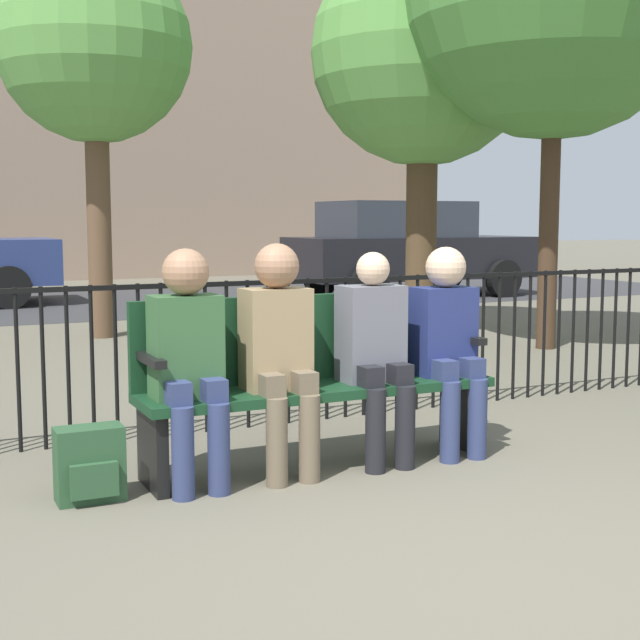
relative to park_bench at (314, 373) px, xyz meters
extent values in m
plane|color=#605B4C|center=(0.00, -1.69, -0.50)|extent=(80.00, 80.00, 0.00)
cube|color=#14381E|center=(0.00, -0.08, -0.07)|extent=(1.96, 0.45, 0.05)
cube|color=#14381E|center=(0.00, 0.11, 0.19)|extent=(1.96, 0.05, 0.47)
cube|color=black|center=(-0.92, -0.08, -0.30)|extent=(0.06, 0.38, 0.40)
cube|color=black|center=(0.92, -0.08, -0.30)|extent=(0.06, 0.38, 0.40)
cube|color=black|center=(-0.92, -0.08, 0.15)|extent=(0.06, 0.38, 0.04)
cube|color=black|center=(0.92, -0.08, 0.15)|extent=(0.06, 0.38, 0.04)
cylinder|color=navy|center=(-0.83, -0.30, -0.27)|extent=(0.11, 0.11, 0.45)
cylinder|color=navy|center=(-0.65, -0.30, -0.27)|extent=(0.11, 0.11, 0.45)
cube|color=navy|center=(-0.83, -0.20, 0.00)|extent=(0.11, 0.20, 0.12)
cube|color=navy|center=(-0.65, -0.20, 0.00)|extent=(0.11, 0.20, 0.12)
cube|color=#335B33|center=(-0.74, -0.08, 0.21)|extent=(0.34, 0.22, 0.51)
sphere|color=#A37556|center=(-0.74, -0.10, 0.58)|extent=(0.23, 0.23, 0.23)
cylinder|color=brown|center=(-0.35, -0.30, -0.27)|extent=(0.11, 0.11, 0.45)
cylinder|color=brown|center=(-0.17, -0.30, -0.27)|extent=(0.11, 0.11, 0.45)
cube|color=brown|center=(-0.35, -0.20, 0.00)|extent=(0.11, 0.20, 0.12)
cube|color=brown|center=(-0.17, -0.20, 0.00)|extent=(0.11, 0.20, 0.12)
cube|color=#997F59|center=(-0.26, -0.08, 0.21)|extent=(0.34, 0.22, 0.53)
sphere|color=#A37556|center=(-0.26, -0.10, 0.59)|extent=(0.23, 0.23, 0.23)
cylinder|color=black|center=(0.22, -0.30, -0.27)|extent=(0.11, 0.11, 0.45)
cylinder|color=black|center=(0.40, -0.30, -0.27)|extent=(0.11, 0.11, 0.45)
cube|color=black|center=(0.22, -0.20, 0.00)|extent=(0.11, 0.20, 0.12)
cube|color=black|center=(0.40, -0.20, 0.00)|extent=(0.11, 0.20, 0.12)
cube|color=slate|center=(0.31, -0.08, 0.21)|extent=(0.34, 0.22, 0.52)
sphere|color=beige|center=(0.31, -0.10, 0.57)|extent=(0.18, 0.18, 0.18)
cylinder|color=navy|center=(0.69, -0.30, -0.27)|extent=(0.11, 0.11, 0.45)
cylinder|color=navy|center=(0.87, -0.30, -0.27)|extent=(0.11, 0.11, 0.45)
cube|color=navy|center=(0.69, -0.20, 0.00)|extent=(0.11, 0.20, 0.12)
cube|color=navy|center=(0.87, -0.20, 0.00)|extent=(0.11, 0.20, 0.12)
cube|color=navy|center=(0.78, -0.08, 0.20)|extent=(0.34, 0.22, 0.50)
sphere|color=beige|center=(0.78, -0.10, 0.56)|extent=(0.23, 0.23, 0.23)
cube|color=#284C2D|center=(-1.24, -0.13, -0.32)|extent=(0.32, 0.17, 0.36)
cube|color=#284C2D|center=(-1.24, -0.23, -0.37)|extent=(0.22, 0.04, 0.16)
cylinder|color=black|center=(-1.42, 0.94, -0.02)|extent=(0.02, 0.02, 0.95)
cylinder|color=black|center=(-1.28, 0.94, -0.02)|extent=(0.02, 0.02, 0.95)
cylinder|color=black|center=(-1.14, 0.94, -0.02)|extent=(0.02, 0.02, 0.95)
cylinder|color=black|center=(-1.00, 0.94, -0.02)|extent=(0.02, 0.02, 0.95)
cylinder|color=black|center=(-0.86, 0.94, -0.02)|extent=(0.02, 0.02, 0.95)
cylinder|color=black|center=(-0.72, 0.94, -0.02)|extent=(0.02, 0.02, 0.95)
cylinder|color=black|center=(-0.58, 0.94, -0.02)|extent=(0.02, 0.02, 0.95)
cylinder|color=black|center=(-0.44, 0.94, -0.02)|extent=(0.02, 0.02, 0.95)
cylinder|color=black|center=(-0.30, 0.94, -0.02)|extent=(0.02, 0.02, 0.95)
cylinder|color=black|center=(-0.16, 0.94, -0.02)|extent=(0.02, 0.02, 0.95)
cylinder|color=black|center=(-0.02, 0.94, -0.02)|extent=(0.02, 0.02, 0.95)
cylinder|color=black|center=(0.12, 0.94, -0.02)|extent=(0.02, 0.02, 0.95)
cylinder|color=black|center=(0.26, 0.94, -0.02)|extent=(0.02, 0.02, 0.95)
cylinder|color=black|center=(0.40, 0.94, -0.02)|extent=(0.02, 0.02, 0.95)
cylinder|color=black|center=(0.54, 0.94, -0.02)|extent=(0.02, 0.02, 0.95)
cylinder|color=black|center=(0.68, 0.94, -0.02)|extent=(0.02, 0.02, 0.95)
cylinder|color=black|center=(0.82, 0.94, -0.02)|extent=(0.02, 0.02, 0.95)
cylinder|color=black|center=(0.96, 0.94, -0.02)|extent=(0.02, 0.02, 0.95)
cylinder|color=black|center=(1.10, 0.94, -0.02)|extent=(0.02, 0.02, 0.95)
cylinder|color=black|center=(1.24, 0.94, -0.02)|extent=(0.02, 0.02, 0.95)
cylinder|color=black|center=(1.38, 0.94, -0.02)|extent=(0.02, 0.02, 0.95)
cylinder|color=black|center=(1.52, 0.94, -0.02)|extent=(0.02, 0.02, 0.95)
cylinder|color=black|center=(1.66, 0.94, -0.02)|extent=(0.02, 0.02, 0.95)
cylinder|color=black|center=(1.80, 0.94, -0.02)|extent=(0.02, 0.02, 0.95)
cylinder|color=black|center=(1.94, 0.94, -0.02)|extent=(0.02, 0.02, 0.95)
cylinder|color=black|center=(2.08, 0.94, -0.02)|extent=(0.02, 0.02, 0.95)
cylinder|color=black|center=(2.22, 0.94, -0.02)|extent=(0.02, 0.02, 0.95)
cylinder|color=black|center=(2.36, 0.94, -0.02)|extent=(0.02, 0.02, 0.95)
cylinder|color=black|center=(2.50, 0.94, -0.02)|extent=(0.02, 0.02, 0.95)
cylinder|color=black|center=(2.64, 0.94, -0.02)|extent=(0.02, 0.02, 0.95)
cylinder|color=black|center=(2.78, 0.94, -0.02)|extent=(0.02, 0.02, 0.95)
cylinder|color=black|center=(2.92, 0.94, -0.02)|extent=(0.02, 0.02, 0.95)
cylinder|color=black|center=(3.06, 0.94, -0.02)|extent=(0.02, 0.02, 0.95)
cylinder|color=black|center=(3.20, 0.94, -0.02)|extent=(0.02, 0.02, 0.95)
cube|color=black|center=(0.00, 0.94, 0.43)|extent=(9.00, 0.03, 0.03)
cylinder|color=#4C3823|center=(3.50, 4.51, 0.75)|extent=(0.36, 0.36, 2.51)
sphere|color=#569342|center=(3.50, 4.51, 2.71)|extent=(2.57, 2.57, 2.57)
cylinder|color=brown|center=(0.06, 5.75, 0.82)|extent=(0.26, 0.26, 2.64)
sphere|color=#569342|center=(0.06, 5.75, 2.72)|extent=(2.13, 2.13, 2.13)
cylinder|color=#422D1E|center=(4.01, 2.90, 0.90)|extent=(0.20, 0.20, 2.80)
cube|color=#333335|center=(0.00, 10.31, -0.50)|extent=(24.00, 6.00, 0.01)
cylinder|color=black|center=(-0.51, 9.53, -0.18)|extent=(0.64, 0.20, 0.64)
cube|color=black|center=(6.01, 8.84, 0.17)|extent=(4.20, 1.70, 0.70)
cube|color=#2D333D|center=(5.70, 8.84, 0.82)|extent=(2.31, 1.56, 0.60)
cylinder|color=black|center=(7.32, 7.97, -0.18)|extent=(0.64, 0.20, 0.64)
cylinder|color=black|center=(7.32, 9.71, -0.18)|extent=(0.64, 0.20, 0.64)
cylinder|color=black|center=(4.71, 7.97, -0.18)|extent=(0.64, 0.20, 0.64)
cylinder|color=black|center=(4.71, 9.71, -0.18)|extent=(0.64, 0.20, 0.64)
camera|label=1|loc=(-2.03, -4.31, 0.84)|focal=50.00mm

